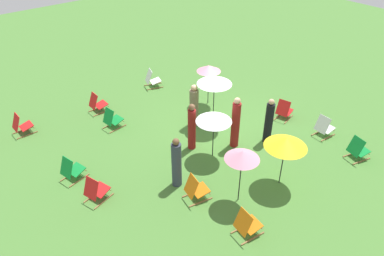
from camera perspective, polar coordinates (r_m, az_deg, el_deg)
name	(u,v)px	position (r m, az deg, el deg)	size (l,w,h in m)	color
ground_plane	(217,128)	(13.80, 3.85, 0.04)	(40.00, 40.00, 0.00)	#477A33
deckchair_0	(284,110)	(14.56, 14.13, 2.67)	(0.64, 0.85, 0.83)	olive
deckchair_1	(324,127)	(13.96, 19.86, 0.11)	(0.53, 0.79, 0.83)	olive
deckchair_2	(152,79)	(16.55, -6.22, 7.52)	(0.69, 0.87, 0.83)	olive
deckchair_3	(112,119)	(13.90, -12.31, 1.33)	(0.57, 0.82, 0.83)	olive
deckchair_4	(97,104)	(15.04, -14.53, 3.69)	(0.48, 0.76, 0.83)	olive
deckchair_5	(358,150)	(13.24, 24.39, -3.07)	(0.65, 0.85, 0.83)	olive
deckchair_6	(247,225)	(9.83, 8.54, -14.63)	(0.57, 0.81, 0.83)	olive
deckchair_7	(196,189)	(10.63, 0.58, -9.50)	(0.62, 0.84, 0.83)	olive
deckchair_8	(72,170)	(11.85, -18.24, -6.20)	(0.64, 0.85, 0.83)	olive
deckchair_9	(96,190)	(10.95, -14.74, -9.35)	(0.67, 0.86, 0.83)	olive
deckchair_10	(21,125)	(14.62, -25.03, 0.40)	(0.49, 0.77, 0.83)	olive
umbrella_0	(242,155)	(9.86, 7.83, -4.22)	(0.96, 0.96, 1.77)	black
umbrella_1	(214,117)	(11.54, 3.43, 1.66)	(1.16, 1.16, 1.68)	black
umbrella_2	(209,68)	(14.63, 2.63, 9.24)	(0.97, 0.97, 1.71)	black
umbrella_3	(286,142)	(10.75, 14.42, -2.14)	(1.25, 1.25, 1.70)	black
umbrella_4	(214,81)	(13.07, 3.51, 7.37)	(1.26, 1.26, 1.98)	black
person_0	(236,123)	(12.44, 6.79, 0.70)	(0.41, 0.41, 1.89)	maroon
person_1	(194,107)	(13.54, 0.31, 3.36)	(0.43, 0.43, 1.68)	#72664C
person_2	(177,164)	(10.82, -2.42, -5.55)	(0.36, 0.36, 1.70)	#333847
person_3	(269,122)	(12.90, 11.85, 0.95)	(0.30, 0.30, 1.70)	black
person_4	(192,127)	(12.29, -0.03, 0.09)	(0.30, 0.30, 1.73)	maroon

